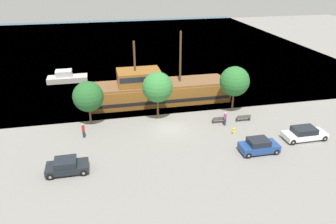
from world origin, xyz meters
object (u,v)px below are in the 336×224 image
Objects in this scene: fire_hydrant at (234,131)px; bench_promenade_west at (219,120)px; moored_boat_dockside at (67,77)px; parked_car_curb_front at (67,166)px; parked_car_curb_rear at (304,133)px; pedestrian_walking_far at (83,130)px; pedestrian_walking_near at (225,119)px; bench_promenade_east at (243,118)px; pirate_ship at (158,90)px; parked_car_curb_mid at (259,146)px.

bench_promenade_west reaches higher than fire_hydrant.
moored_boat_dockside reaches higher than parked_car_curb_front.
moored_boat_dockside is 1.35× the size of parked_car_curb_rear.
parked_car_curb_rear is 2.78× the size of bench_promenade_west.
pedestrian_walking_far is at bearing -81.30° from moored_boat_dockside.
parked_car_curb_front is at bearing -101.81° from pedestrian_walking_far.
pedestrian_walking_near is at bearing 145.05° from parked_car_curb_rear.
parked_car_curb_rear is at bearing -50.68° from bench_promenade_east.
pirate_ship is 12.02× the size of pedestrian_walking_far.
pedestrian_walking_near is at bearing 95.16° from fire_hydrant.
parked_car_curb_rear is at bearing -43.83° from moored_boat_dockside.
parked_car_curb_mid is 4.40m from fire_hydrant.
pirate_ship reaches higher than parked_car_curb_rear.
parked_car_curb_mid is at bearing -102.08° from bench_promenade_east.
moored_boat_dockside is 8.35× the size of fire_hydrant.
pedestrian_walking_near is at bearing 99.63° from parked_car_curb_mid.
fire_hydrant is (18.06, 3.85, -0.28)m from parked_car_curb_front.
parked_car_curb_mid is 18.95m from pedestrian_walking_far.
pedestrian_walking_near is at bearing 18.95° from parked_car_curb_front.
parked_car_curb_mid is 2.21× the size of bench_promenade_east.
pedestrian_walking_near is 16.48m from pedestrian_walking_far.
pedestrian_walking_far reaches higher than parked_car_curb_front.
bench_promenade_east is (9.09, -8.46, -1.29)m from pirate_ship.
pirate_ship reaches higher than pedestrian_walking_far.
pedestrian_walking_near is (6.44, -9.04, -0.87)m from pirate_ship.
pirate_ship is at bearing 40.46° from pedestrian_walking_far.
pedestrian_walking_near reaches higher than bench_promenade_west.
pirate_ship is at bearing 134.18° from parked_car_curb_rear.
fire_hydrant is (-7.08, 2.81, -0.30)m from parked_car_curb_rear.
pirate_ship is 13.20m from fire_hydrant.
pirate_ship is 12.02× the size of bench_promenade_west.
parked_car_curb_mid is 2.31× the size of bench_promenade_west.
parked_car_curb_rear is at bearing -34.95° from pedestrian_walking_near.
parked_car_curb_front is 18.47m from fire_hydrant.
bench_promenade_east is at bearing 12.27° from pedestrian_walking_near.
fire_hydrant is 0.43× the size of bench_promenade_east.
parked_car_curb_rear is 9.67m from bench_promenade_west.
pirate_ship reaches higher than bench_promenade_east.
bench_promenade_east is 2.74m from pedestrian_walking_near.
bench_promenade_east is 1.04× the size of bench_promenade_west.
moored_boat_dockside is at bearing 137.85° from bench_promenade_east.
moored_boat_dockside is 27.64m from bench_promenade_west.
parked_car_curb_rear is 7.33m from bench_promenade_east.
parked_car_curb_front is 2.25× the size of bench_promenade_west.
pirate_ship is 10.34m from bench_promenade_west.
pedestrian_walking_far reaches higher than fire_hydrant.
parked_car_curb_front is at bearing -126.95° from pirate_ship.
bench_promenade_east is (22.20, -20.10, -0.26)m from moored_boat_dockside.
parked_car_curb_mid is at bearing -78.10° from bench_promenade_west.
parked_car_curb_mid is 6.35m from parked_car_curb_rear.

